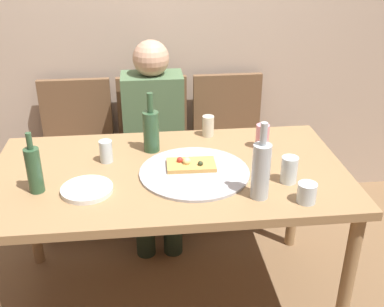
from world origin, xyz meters
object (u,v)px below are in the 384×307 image
at_px(guest_in_sweater, 154,133).
at_px(chair_right, 229,138).
at_px(chair_left, 77,145).
at_px(chair_middle, 154,141).
at_px(pizza_tray, 194,172).
at_px(plate_stack, 87,190).
at_px(water_bottle, 151,130).
at_px(short_glass, 307,193).
at_px(beer_bottle, 34,169).
at_px(wine_bottle, 261,169).
at_px(dining_table, 170,185).
at_px(wine_glass, 208,126).
at_px(tumbler_far, 106,151).
at_px(soda_can, 262,136).
at_px(pizza_slice_last, 191,164).
at_px(tumbler_near, 289,170).

bearing_deg(guest_in_sweater, chair_right, -162.65).
height_order(chair_left, chair_middle, same).
relative_size(pizza_tray, plate_stack, 2.28).
relative_size(water_bottle, short_glass, 3.59).
xyz_separation_m(beer_bottle, chair_right, (1.00, 0.96, -0.35)).
xyz_separation_m(wine_bottle, plate_stack, (-0.70, 0.12, -0.12)).
distance_m(pizza_tray, short_glass, 0.51).
bearing_deg(dining_table, chair_left, 122.20).
height_order(short_glass, chair_left, chair_left).
distance_m(wine_glass, chair_left, 0.94).
height_order(tumbler_far, guest_in_sweater, guest_in_sweater).
relative_size(pizza_tray, wine_glass, 4.51).
xyz_separation_m(wine_bottle, chair_middle, (-0.40, 1.10, -0.37)).
bearing_deg(chair_right, tumbler_far, 44.82).
relative_size(soda_can, chair_middle, 0.14).
relative_size(pizza_slice_last, chair_right, 0.25).
distance_m(plate_stack, guest_in_sweater, 0.90).
relative_size(tumbler_far, chair_right, 0.12).
relative_size(tumbler_near, short_glass, 1.43).
distance_m(wine_bottle, chair_left, 1.46).
bearing_deg(wine_glass, plate_stack, -138.78).
distance_m(tumbler_near, soda_can, 0.35).
relative_size(pizza_slice_last, tumbler_near, 1.89).
bearing_deg(pizza_slice_last, tumbler_far, 163.03).
distance_m(beer_bottle, short_glass, 1.11).
xyz_separation_m(soda_can, chair_middle, (-0.52, 0.65, -0.30)).
distance_m(beer_bottle, guest_in_sweater, 0.98).
height_order(tumbler_far, short_glass, tumbler_far).
bearing_deg(short_glass, chair_left, 132.30).
height_order(beer_bottle, guest_in_sweater, guest_in_sweater).
relative_size(tumbler_near, soda_can, 0.97).
xyz_separation_m(pizza_slice_last, tumbler_near, (0.41, -0.16, 0.04)).
height_order(dining_table, beer_bottle, beer_bottle).
bearing_deg(water_bottle, plate_stack, -127.70).
bearing_deg(beer_bottle, chair_left, 87.99).
height_order(pizza_slice_last, soda_can, soda_can).
distance_m(wine_bottle, water_bottle, 0.64).
xyz_separation_m(dining_table, tumbler_near, (0.51, -0.16, 0.14)).
bearing_deg(dining_table, plate_stack, -156.70).
height_order(dining_table, wine_glass, wine_glass).
bearing_deg(tumbler_near, tumbler_far, 160.64).
height_order(pizza_tray, plate_stack, plate_stack).
bearing_deg(chair_right, tumbler_near, 93.89).
bearing_deg(tumbler_far, dining_table, -22.10).
bearing_deg(pizza_tray, water_bottle, 125.26).
relative_size(pizza_tray, pizza_slice_last, 2.21).
relative_size(dining_table, tumbler_far, 15.21).
height_order(dining_table, chair_right, chair_right).
height_order(pizza_tray, guest_in_sweater, guest_in_sweater).
distance_m(pizza_slice_last, wine_glass, 0.38).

